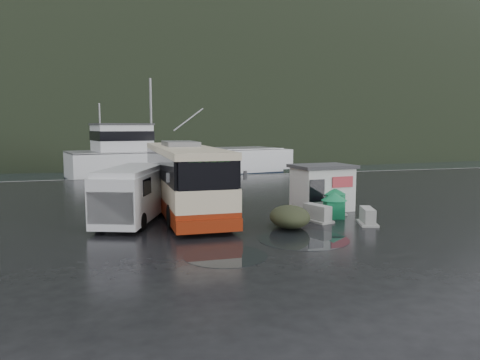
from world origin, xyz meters
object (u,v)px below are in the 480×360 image
object	(u,v)px
waste_bin_left	(334,218)
waste_bin_right	(332,212)
coach_bus	(184,210)
jersey_barrier_a	(317,221)
jersey_barrier_c	(367,224)
dome_tent	(290,228)
ticket_kiosk	(322,210)
jersey_barrier_b	(334,214)
fishing_trawler	(180,168)
white_van	(133,222)

from	to	relation	value
waste_bin_left	waste_bin_right	xyz separation A→B (m)	(0.64, 1.49, 0.00)
coach_bus	jersey_barrier_a	distance (m)	7.33
waste_bin_right	jersey_barrier_c	world-z (taller)	waste_bin_right
dome_tent	ticket_kiosk	size ratio (longest dim) A/B	0.80
waste_bin_right	jersey_barrier_b	bearing A→B (deg)	-96.44
dome_tent	fishing_trawler	bearing A→B (deg)	90.36
white_van	waste_bin_left	bearing A→B (deg)	9.22
ticket_kiosk	white_van	bearing A→B (deg)	177.03
white_van	fishing_trawler	distance (m)	28.99
waste_bin_right	ticket_kiosk	size ratio (longest dim) A/B	0.45
waste_bin_left	fishing_trawler	size ratio (longest dim) A/B	0.05
coach_bus	dome_tent	distance (m)	6.81
ticket_kiosk	fishing_trawler	bearing A→B (deg)	91.75
ticket_kiosk	fishing_trawler	size ratio (longest dim) A/B	0.12
ticket_kiosk	waste_bin_right	bearing A→B (deg)	-81.40
coach_bus	waste_bin_left	xyz separation A→B (m)	(6.82, -4.13, 0.00)
jersey_barrier_c	jersey_barrier_a	bearing A→B (deg)	147.49
white_van	jersey_barrier_c	world-z (taller)	white_van
dome_tent	ticket_kiosk	bearing A→B (deg)	47.93
dome_tent	jersey_barrier_c	world-z (taller)	dome_tent
ticket_kiosk	jersey_barrier_b	bearing A→B (deg)	-88.25
white_van	jersey_barrier_c	distance (m)	11.05
waste_bin_left	dome_tent	world-z (taller)	waste_bin_left
dome_tent	jersey_barrier_a	world-z (taller)	dome_tent
jersey_barrier_c	coach_bus	bearing A→B (deg)	142.32
ticket_kiosk	jersey_barrier_c	world-z (taller)	ticket_kiosk
jersey_barrier_b	fishing_trawler	bearing A→B (deg)	97.34
coach_bus	ticket_kiosk	xyz separation A→B (m)	(7.26, -1.85, 0.00)
dome_tent	jersey_barrier_b	world-z (taller)	dome_tent
dome_tent	jersey_barrier_a	size ratio (longest dim) A/B	1.57
coach_bus	white_van	xyz separation A→B (m)	(-2.82, -2.31, 0.00)
fishing_trawler	coach_bus	bearing A→B (deg)	-111.14
waste_bin_left	dome_tent	distance (m)	3.28
coach_bus	jersey_barrier_a	size ratio (longest dim) A/B	8.17
waste_bin_right	dome_tent	world-z (taller)	waste_bin_right
dome_tent	coach_bus	bearing A→B (deg)	124.74
jersey_barrier_a	fishing_trawler	size ratio (longest dim) A/B	0.06
fishing_trawler	dome_tent	bearing A→B (deg)	-102.70
waste_bin_right	ticket_kiosk	world-z (taller)	ticket_kiosk
fishing_trawler	jersey_barrier_b	bearing A→B (deg)	-95.71
white_van	ticket_kiosk	bearing A→B (deg)	22.54
waste_bin_left	ticket_kiosk	world-z (taller)	ticket_kiosk
dome_tent	white_van	bearing A→B (deg)	153.86
white_van	waste_bin_left	xyz separation A→B (m)	(9.64, -1.82, 0.00)
waste_bin_right	fishing_trawler	size ratio (longest dim) A/B	0.05
jersey_barrier_b	dome_tent	bearing A→B (deg)	-144.20
waste_bin_right	fishing_trawler	bearing A→B (deg)	97.54
waste_bin_left	dome_tent	xyz separation A→B (m)	(-2.94, -1.47, 0.00)
coach_bus	jersey_barrier_a	world-z (taller)	coach_bus
jersey_barrier_c	dome_tent	bearing A→B (deg)	175.39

